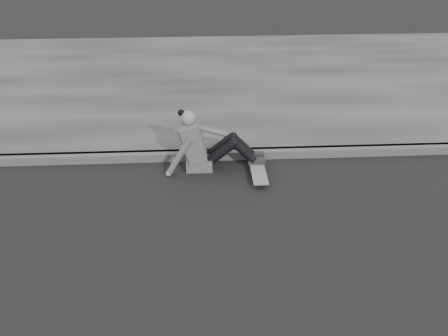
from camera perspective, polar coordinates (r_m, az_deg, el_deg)
The scene contains 5 objects.
ground at distance 5.49m, azimuth 18.73°, elevation -11.63°, with size 80.00×80.00×0.00m, color black.
curb at distance 7.46m, azimuth 12.27°, elevation 1.85°, with size 24.00×0.16×0.12m, color #4C4C4C.
sidewalk at distance 10.15m, azimuth 8.17°, elevation 9.97°, with size 24.00×6.00×0.12m, color #3A3A3A.
skateboard at distance 6.81m, azimuth 3.90°, elevation -0.26°, with size 0.20×0.78×0.09m.
seated_woman at distance 6.84m, azimuth -2.37°, elevation 2.70°, with size 1.38×0.46×0.88m.
Camera 1 is at (-1.93, -3.74, 3.51)m, focal length 40.00 mm.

